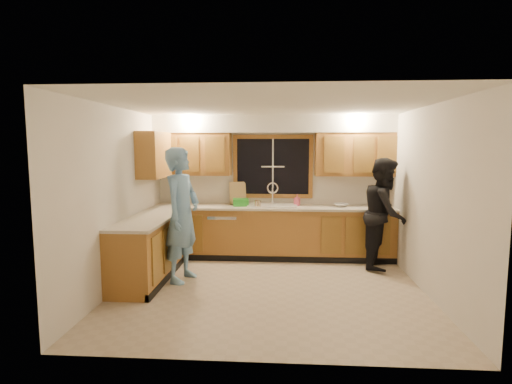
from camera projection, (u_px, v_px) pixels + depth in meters
The scene contains 26 objects.
floor at pixel (269, 289), 5.52m from camera, with size 4.20×4.20×0.00m, color #BEAA92.
ceiling at pixel (270, 105), 5.24m from camera, with size 4.20×4.20×0.00m, color white.
wall_back at pixel (273, 186), 7.27m from camera, with size 4.20×4.20×0.00m, color silver.
wall_left at pixel (118, 198), 5.52m from camera, with size 3.80×3.80×0.00m, color silver.
wall_right at pixel (429, 201), 5.24m from camera, with size 3.80×3.80×0.00m, color silver.
base_cabinets_back at pixel (272, 233), 7.06m from camera, with size 4.20×0.60×0.88m, color #A86F30.
base_cabinets_left at pixel (149, 249), 5.94m from camera, with size 0.60×1.90×0.88m, color #A86F30.
countertop_back at pixel (272, 207), 6.99m from camera, with size 4.20×0.63×0.04m, color beige.
countertop_left at pixel (149, 219), 5.89m from camera, with size 0.63×1.90×0.04m, color beige.
upper_cabinets_left at pixel (193, 154), 7.13m from camera, with size 1.35×0.33×0.75m, color #A86F30.
upper_cabinets_right at pixel (354, 154), 6.94m from camera, with size 1.35×0.33×0.75m, color #A86F30.
upper_cabinets_return at pixel (154, 155), 6.55m from camera, with size 0.33×0.90×0.75m, color #A86F30.
soffit at pixel (273, 124), 6.97m from camera, with size 4.20×0.35×0.30m, color white.
window_frame at pixel (273, 167), 7.22m from camera, with size 1.44×0.03×1.14m.
sink at pixel (272, 209), 7.02m from camera, with size 0.86×0.52×0.57m.
dishwasher at pixel (224, 234), 7.11m from camera, with size 0.60×0.56×0.82m, color silver.
stove at pixel (135, 259), 5.37m from camera, with size 0.58×0.75×0.90m, color silver.
man at pixel (182, 215), 5.79m from camera, with size 0.71×0.47×1.95m, color #6897C4.
woman at pixel (385, 213), 6.42m from camera, with size 0.87×0.68×1.78m, color black.
knife_block at pixel (178, 199), 7.14m from camera, with size 0.12×0.10×0.23m, color olive.
cutting_board at pixel (238, 193), 7.24m from camera, with size 0.30×0.02×0.41m, color tan.
dish_crate at pixel (241, 202), 7.05m from camera, with size 0.27×0.25×0.13m, color #258F24.
soap_bottle at pixel (297, 200), 7.06m from camera, with size 0.09×0.09×0.20m, color #DF5476.
bowl at pixel (341, 205), 6.93m from camera, with size 0.24×0.24×0.06m, color silver.
can_left at pixel (256, 204), 6.83m from camera, with size 0.07×0.07×0.13m, color beige.
can_right at pixel (259, 204), 6.79m from camera, with size 0.07×0.07×0.12m, color beige.
Camera 1 is at (0.17, -5.34, 1.96)m, focal length 28.00 mm.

